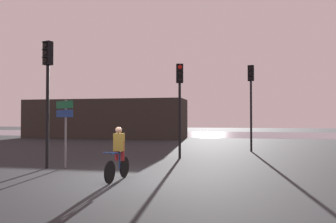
% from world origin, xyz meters
% --- Properties ---
extents(ground_plane, '(120.00, 120.00, 0.00)m').
position_xyz_m(ground_plane, '(0.00, 0.00, 0.00)').
color(ground_plane, black).
extents(water_strip, '(80.00, 16.00, 0.01)m').
position_xyz_m(water_strip, '(0.00, 30.69, 0.00)').
color(water_strip, slate).
rests_on(water_strip, ground).
extents(distant_building, '(15.83, 4.00, 3.74)m').
position_xyz_m(distant_building, '(-9.22, 20.69, 1.87)').
color(distant_building, '#2D2823').
rests_on(distant_building, ground).
extents(traffic_light_center, '(0.37, 0.39, 4.47)m').
position_xyz_m(traffic_light_center, '(0.91, 5.73, 3.11)').
color(traffic_light_center, black).
rests_on(traffic_light_center, ground).
extents(traffic_light_far_right, '(0.37, 0.39, 4.95)m').
position_xyz_m(traffic_light_far_right, '(4.34, 9.82, 3.41)').
color(traffic_light_far_right, black).
rests_on(traffic_light_far_right, ground).
extents(traffic_light_near_left, '(0.37, 0.39, 4.81)m').
position_xyz_m(traffic_light_near_left, '(-3.45, 1.62, 3.32)').
color(traffic_light_near_left, black).
rests_on(traffic_light_near_left, ground).
extents(direction_sign_post, '(0.98, 0.55, 2.60)m').
position_xyz_m(direction_sign_post, '(-2.87, 1.91, 1.79)').
color(direction_sign_post, slate).
rests_on(direction_sign_post, ground).
extents(cyclist, '(0.46, 1.71, 1.62)m').
position_xyz_m(cyclist, '(0.03, -0.03, 0.82)').
color(cyclist, black).
rests_on(cyclist, ground).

